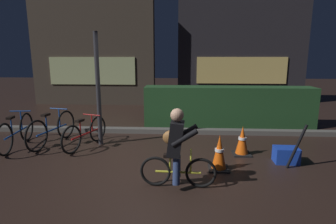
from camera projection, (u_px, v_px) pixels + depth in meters
ground_plane at (155, 166)px, 5.08m from camera, size 40.00×40.00×0.00m
sidewalk_curb at (164, 131)px, 7.22m from camera, size 12.00×0.24×0.12m
hedge_row at (228, 106)px, 7.89m from camera, size 4.80×0.70×1.14m
storefront_left at (93, 53)px, 11.18m from camera, size 5.00×0.54×4.24m
storefront_right at (241, 49)px, 11.49m from camera, size 5.32×0.54×4.57m
street_post at (98, 90)px, 6.07m from camera, size 0.10×0.10×2.52m
parked_bike_leftmost at (16, 132)px, 6.03m from camera, size 0.46×1.69×0.78m
parked_bike_left_mid at (52, 129)px, 6.24m from camera, size 0.47×1.70×0.79m
parked_bike_center_left at (85, 133)px, 6.05m from camera, size 0.56×1.45×0.70m
traffic_cone_near at (219, 153)px, 4.85m from camera, size 0.36×0.36×0.64m
traffic_cone_far at (242, 141)px, 5.60m from camera, size 0.36×0.36×0.61m
blue_crate at (286, 155)px, 5.21m from camera, size 0.45×0.33×0.30m
cyclist at (177, 148)px, 4.17m from camera, size 1.19×0.53×1.25m
closed_umbrella at (297, 146)px, 4.90m from camera, size 0.34×0.08×0.82m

